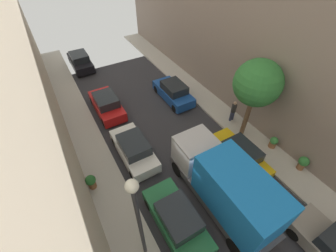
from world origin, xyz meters
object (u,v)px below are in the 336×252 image
Objects in this scene: parked_car_left_3 at (134,149)px; potted_plant_0 at (273,142)px; potted_plant_1 at (91,181)px; lamp_post at (138,214)px; parked_car_right_3 at (173,92)px; parked_car_left_4 at (107,104)px; street_tree_1 at (257,84)px; parked_car_left_2 at (177,220)px; delivery_truck at (225,185)px; pedestrian at (233,110)px; parked_car_left_5 at (80,61)px; potted_plant_2 at (303,163)px; parked_car_right_2 at (239,155)px.

parked_car_left_3 is 9.19m from potted_plant_0.
lamp_post is at bearing -75.92° from potted_plant_1.
parked_car_left_4 is at bearing 167.62° from parked_car_right_3.
parked_car_left_3 is 0.75× the size of street_tree_1.
parked_car_left_2 and parked_car_left_3 have the same top height.
delivery_truck is at bearing -105.97° from parked_car_right_3.
potted_plant_0 is at bearing -80.90° from pedestrian.
parked_car_left_3 is at bearing 70.93° from lamp_post.
parked_car_left_5 is 10.82m from parked_car_right_3.
parked_car_left_3 is at bearing 154.40° from potted_plant_0.
potted_plant_0 is (8.29, 1.24, -0.14)m from parked_car_left_2.
potted_plant_1 is at bearing 125.51° from parked_car_left_2.
potted_plant_2 is at bearing -35.97° from parked_car_left_3.
potted_plant_1 reaches higher than potted_plant_0.
potted_plant_0 is 2.11m from potted_plant_2.
parked_car_right_2 is 3.97m from pedestrian.
potted_plant_2 is at bearing -3.22° from lamp_post.
delivery_truck is 3.84× the size of pedestrian.
potted_plant_2 reaches higher than potted_plant_0.
parked_car_left_4 is 9.70m from pedestrian.
street_tree_1 is at bearing 102.72° from potted_plant_2.
delivery_truck is (2.70, -10.62, 1.07)m from parked_car_left_4.
parked_car_left_2 is at bearing -120.09° from parked_car_right_3.
street_tree_1 is (2.05, 1.74, 3.57)m from parked_car_right_2.
parked_car_left_3 is at bearing 90.00° from parked_car_left_2.
parked_car_left_3 is at bearing 144.03° from potted_plant_2.
potted_plant_2 reaches higher than potted_plant_1.
pedestrian is 2.06× the size of potted_plant_0.
parked_car_left_5 and parked_car_right_2 have the same top height.
delivery_truck is 6.70× the size of potted_plant_2.
parked_car_left_2 is 1.00× the size of parked_car_right_3.
parked_car_left_5 is 1.00× the size of parked_car_right_2.
parked_car_left_4 is at bearing 131.84° from potted_plant_0.
parked_car_right_2 is (5.40, 1.49, 0.00)m from parked_car_left_2.
lamp_post reaches higher than parked_car_left_4.
lamp_post reaches higher than potted_plant_0.
lamp_post is (-9.35, -3.51, -0.33)m from street_tree_1.
parked_car_left_4 is 4.39× the size of potted_plant_1.
potted_plant_2 is at bearing -53.63° from parked_car_left_4.
parked_car_right_3 is (5.40, -1.18, 0.00)m from parked_car_left_4.
parked_car_left_5 is 18.03m from parked_car_right_2.
lamp_post is at bearing -152.81° from pedestrian.
parked_car_left_2 is at bearing -90.00° from parked_car_left_5.
parked_car_right_2 is at bearing -34.61° from parked_car_left_3.
parked_car_left_2 is 1.00× the size of parked_car_right_2.
potted_plant_2 is (8.37, -6.08, 0.00)m from parked_car_left_3.
street_tree_1 reaches higher than potted_plant_0.
parked_car_left_2 is 1.00× the size of parked_car_left_5.
parked_car_right_3 is at bearing 52.75° from lamp_post.
pedestrian is (2.34, 3.18, 0.35)m from parked_car_right_2.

